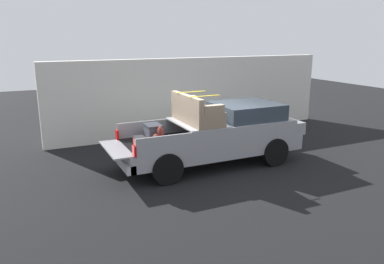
# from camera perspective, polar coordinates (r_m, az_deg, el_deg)

# --- Properties ---
(ground_plane) EXTENTS (40.00, 40.00, 0.00)m
(ground_plane) POSITION_cam_1_polar(r_m,az_deg,el_deg) (11.56, 2.70, -4.97)
(ground_plane) COLOR black
(pickup_truck) EXTENTS (6.05, 2.06, 2.23)m
(pickup_truck) POSITION_cam_1_polar(r_m,az_deg,el_deg) (11.45, 4.35, -0.16)
(pickup_truck) COLOR gray
(pickup_truck) RESTS_ON ground_plane
(building_facade) EXTENTS (11.78, 0.36, 3.01)m
(building_facade) POSITION_cam_1_polar(r_m,az_deg,el_deg) (15.18, 0.40, 5.60)
(building_facade) COLOR silver
(building_facade) RESTS_ON ground_plane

